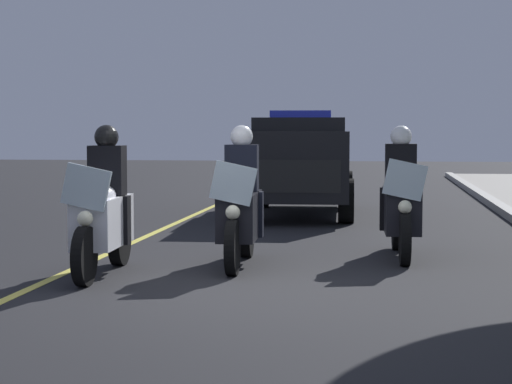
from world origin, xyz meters
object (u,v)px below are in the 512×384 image
(police_motorcycle_lead_right, at_px, (240,209))
(police_suv, at_px, (300,161))
(police_motorcycle_trailing, at_px, (401,204))
(police_motorcycle_lead_left, at_px, (103,214))

(police_motorcycle_lead_right, distance_m, police_suv, 6.81)
(police_motorcycle_trailing, bearing_deg, police_motorcycle_lead_left, -60.47)
(police_motorcycle_trailing, xyz_separation_m, police_suv, (-5.79, -1.84, 0.37))
(police_motorcycle_lead_right, xyz_separation_m, police_motorcycle_trailing, (-1.01, 1.97, 0.00))
(police_motorcycle_lead_right, height_order, police_motorcycle_trailing, same)
(police_motorcycle_lead_left, height_order, police_motorcycle_lead_right, same)
(police_motorcycle_lead_left, height_order, police_suv, police_suv)
(police_suv, bearing_deg, police_motorcycle_lead_right, -1.06)
(police_motorcycle_lead_left, xyz_separation_m, police_suv, (-7.72, 1.56, 0.37))
(police_motorcycle_lead_right, bearing_deg, police_motorcycle_lead_left, -57.33)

